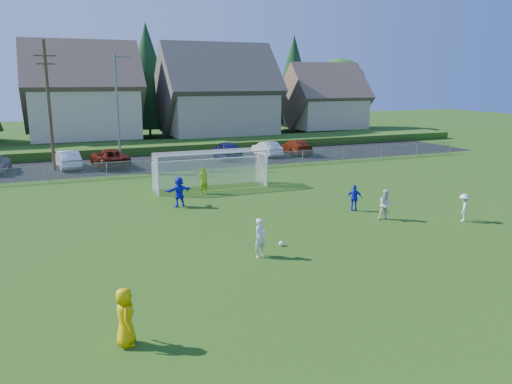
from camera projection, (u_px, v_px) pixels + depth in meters
ground at (337, 272)px, 18.74m from camera, size 160.00×160.00×0.00m
asphalt_lot at (172, 162)px, 43.55m from camera, size 60.00×60.00×0.00m
grass_embankment at (155, 147)px, 50.24m from camera, size 70.00×6.00×0.80m
soccer_ball at (281, 244)px, 21.62m from camera, size 0.22×0.22×0.22m
referee at (125, 317)px, 13.41m from camera, size 0.55×0.82×1.65m
player_white_a at (260, 238)px, 20.17m from camera, size 0.69×0.60×1.60m
player_white_b at (386, 205)px, 25.49m from camera, size 0.91×0.80×1.59m
player_white_c at (464, 208)px, 25.27m from camera, size 1.04×1.00×1.42m
player_blue_a at (354, 198)px, 27.27m from camera, size 0.91×0.74×1.45m
player_blue_b at (179, 192)px, 28.16m from camera, size 1.66×0.81×1.72m
goalkeeper at (203, 181)px, 31.31m from camera, size 0.66×0.48×1.69m
car_b at (68, 159)px, 40.32m from camera, size 2.05×4.59×1.46m
car_c at (109, 158)px, 41.10m from camera, size 2.99×5.59×1.49m
car_e at (227, 150)px, 45.04m from camera, size 2.28×4.90×1.63m
car_f at (267, 149)px, 46.88m from camera, size 1.59×4.15×1.35m
car_g at (296, 147)px, 47.96m from camera, size 2.34×5.00×1.41m
soccer_goal at (210, 164)px, 32.86m from camera, size 7.42×1.90×2.50m
chainlink_fence at (187, 165)px, 38.45m from camera, size 52.06×0.06×1.20m
streetlight at (118, 108)px, 39.49m from camera, size 1.38×0.18×9.00m
utility_pole at (49, 105)px, 38.45m from camera, size 1.60×0.26×10.00m
houses_row at (156, 77)px, 56.17m from camera, size 53.90×11.45×13.27m
tree_row at (139, 80)px, 61.58m from camera, size 65.98×12.36×13.80m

